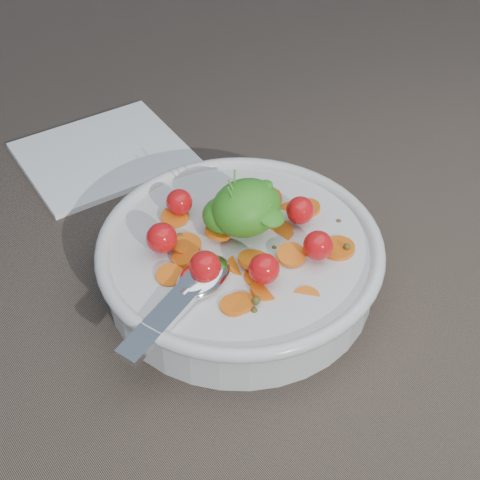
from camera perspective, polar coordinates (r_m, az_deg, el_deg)
ground at (r=0.56m, az=-0.91°, el=-6.29°), size 6.00×6.00×0.00m
bowl at (r=0.56m, az=-0.02°, el=-1.55°), size 0.26×0.24×0.10m
napkin at (r=0.74m, az=-11.60°, el=7.18°), size 0.17×0.16×0.01m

